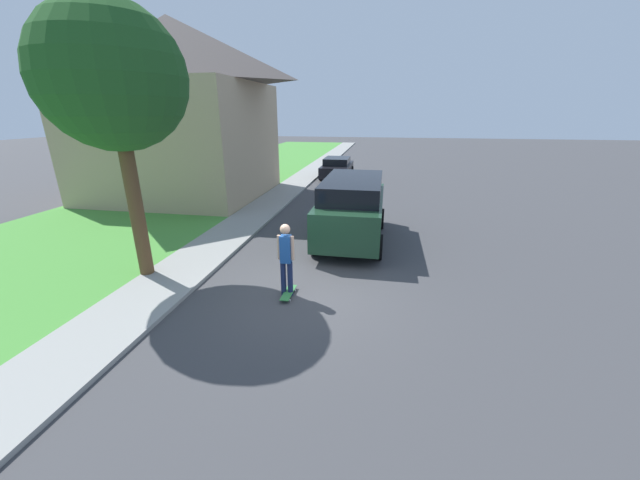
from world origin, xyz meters
TOP-DOWN VIEW (x-y plane):
  - ground_plane at (0.00, 0.00)m, footprint 120.00×120.00m
  - lawn at (-8.00, 6.00)m, footprint 10.00×80.00m
  - sidewalk at (-3.60, 6.00)m, footprint 1.80×80.00m
  - house at (-8.56, 9.70)m, footprint 8.87×8.44m
  - lawn_tree_near at (-4.39, 0.24)m, footprint 3.32×3.32m
  - suv_parked at (0.81, 4.18)m, footprint 2.20×5.00m
  - car_down_street at (-1.40, 16.74)m, footprint 1.98×4.26m
  - skateboarder at (-0.34, -0.12)m, footprint 0.41×0.24m
  - skateboard at (-0.29, -0.17)m, footprint 0.23×0.83m

SIDE VIEW (x-z plane):
  - ground_plane at x=0.00m, z-range 0.00..0.00m
  - lawn at x=-8.00m, z-range 0.00..0.08m
  - sidewalk at x=-3.60m, z-range 0.00..0.10m
  - skateboard at x=-0.29m, z-range 0.03..0.13m
  - car_down_street at x=-1.40m, z-range -0.01..1.35m
  - skateboarder at x=-0.34m, z-range 0.12..1.93m
  - suv_parked at x=0.81m, z-range 0.10..2.25m
  - house at x=-8.56m, z-range 0.27..8.69m
  - lawn_tree_near at x=-4.39m, z-range 1.66..8.23m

